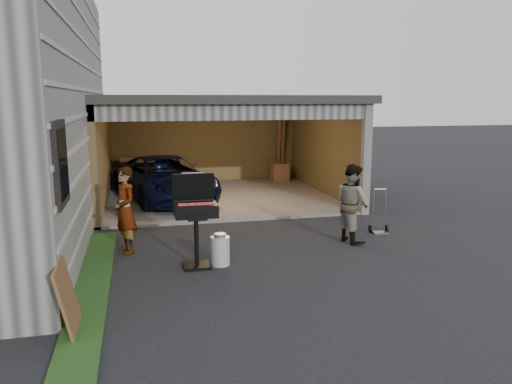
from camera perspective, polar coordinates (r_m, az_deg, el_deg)
ground at (r=8.20m, az=-2.06°, el=-9.48°), size 80.00×80.00×0.00m
groundcover_strip at (r=7.16m, az=-18.78°, el=-12.88°), size 0.50×8.00×0.06m
garage at (r=14.55m, az=-4.48°, el=6.84°), size 6.80×6.30×2.90m
minivan at (r=13.98m, az=-10.39°, el=1.31°), size 3.01×4.68×1.20m
woman at (r=9.44m, az=-14.73°, el=-2.05°), size 0.59×0.69×1.61m
man at (r=10.06m, az=10.96°, el=-1.26°), size 0.73×0.86×1.56m
bbq_grill at (r=8.41m, az=-6.92°, el=-2.41°), size 0.71×0.62×1.57m
propane_tank at (r=8.63m, az=-4.14°, el=-6.72°), size 0.43×0.43×0.50m
plywood_panel at (r=6.56m, az=-20.71°, el=-11.36°), size 0.22×0.79×0.87m
hand_truck at (r=10.96m, az=13.92°, el=-3.60°), size 0.41×0.32×0.96m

